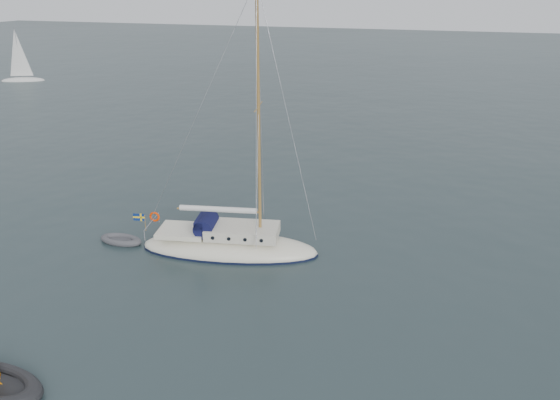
% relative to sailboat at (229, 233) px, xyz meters
% --- Properties ---
extents(ground, '(300.00, 300.00, 0.00)m').
position_rel_sailboat_xyz_m(ground, '(3.53, -0.74, -1.06)').
color(ground, black).
rests_on(ground, ground).
extents(sailboat, '(9.82, 2.94, 13.99)m').
position_rel_sailboat_xyz_m(sailboat, '(0.00, 0.00, 0.00)').
color(sailboat, beige).
rests_on(sailboat, ground).
extents(dinghy, '(2.48, 1.12, 0.36)m').
position_rel_sailboat_xyz_m(dinghy, '(-6.06, -0.82, -0.90)').
color(dinghy, '#434347').
rests_on(dinghy, ground).
extents(distant_yacht_a, '(5.97, 3.18, 7.91)m').
position_rel_sailboat_xyz_m(distant_yacht_a, '(-48.86, 40.48, 2.32)').
color(distant_yacht_a, silver).
rests_on(distant_yacht_a, ground).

